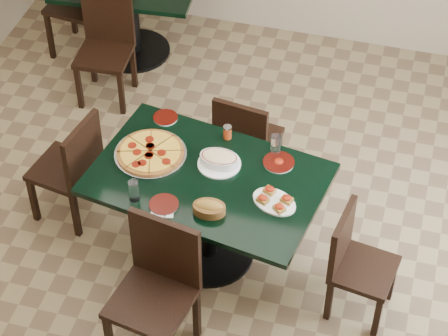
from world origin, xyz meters
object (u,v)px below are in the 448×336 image
(back_chair_near, at_px, (106,42))
(lasagna_casserole, at_px, (219,159))
(back_table, at_px, (130,2))
(chair_right, at_px, (354,260))
(chair_near, at_px, (158,282))
(main_table, at_px, (208,197))
(chair_far, at_px, (245,139))
(bruschetta_platter, at_px, (274,200))
(bread_basket, at_px, (209,208))
(chair_left, at_px, (73,165))
(pepperoni_pizza, at_px, (150,152))

(back_chair_near, relative_size, lasagna_casserole, 3.17)
(back_table, height_order, chair_right, chair_right)
(chair_near, bearing_deg, back_chair_near, 127.96)
(main_table, xyz_separation_m, back_chair_near, (-1.29, 1.51, -0.07))
(chair_far, bearing_deg, bruschetta_platter, 123.65)
(chair_near, xyz_separation_m, bread_basket, (0.19, 0.45, 0.24))
(chair_right, height_order, lasagna_casserole, lasagna_casserole)
(chair_right, bearing_deg, back_chair_near, 62.58)
(chair_far, height_order, chair_right, chair_far)
(chair_near, distance_m, lasagna_casserole, 0.92)
(chair_left, bearing_deg, bruschetta_platter, 91.53)
(main_table, height_order, pepperoni_pizza, pepperoni_pizza)
(chair_far, height_order, chair_near, chair_near)
(chair_left, distance_m, bread_basket, 1.21)
(back_chair_near, bearing_deg, bread_basket, -56.18)
(back_table, distance_m, chair_left, 1.98)
(chair_left, height_order, bread_basket, chair_left)
(main_table, distance_m, back_table, 2.44)
(back_table, height_order, back_chair_near, back_chair_near)
(chair_left, xyz_separation_m, pepperoni_pizza, (0.59, -0.01, 0.27))
(lasagna_casserole, height_order, bruschetta_platter, lasagna_casserole)
(back_table, xyz_separation_m, chair_right, (2.29, -2.25, -0.07))
(chair_left, bearing_deg, back_chair_near, -158.31)
(main_table, relative_size, lasagna_casserole, 5.66)
(back_table, relative_size, chair_left, 1.39)
(back_chair_near, bearing_deg, chair_left, -82.15)
(chair_near, bearing_deg, bread_basket, 76.96)
(pepperoni_pizza, relative_size, bread_basket, 2.23)
(lasagna_casserole, distance_m, bruschetta_platter, 0.48)
(chair_near, relative_size, back_chair_near, 1.09)
(chair_near, bearing_deg, lasagna_casserole, 91.12)
(chair_far, relative_size, bruschetta_platter, 2.45)
(bread_basket, bearing_deg, chair_near, -118.15)
(main_table, height_order, chair_right, chair_right)
(chair_far, bearing_deg, bread_basket, 99.32)
(chair_left, xyz_separation_m, bruschetta_platter, (1.47, -0.22, 0.28))
(chair_near, relative_size, chair_left, 1.11)
(main_table, relative_size, bruschetta_platter, 4.54)
(chair_near, distance_m, back_chair_near, 2.55)
(back_table, distance_m, chair_near, 3.06)
(lasagna_casserole, bearing_deg, bread_basket, -81.02)
(chair_near, xyz_separation_m, chair_right, (1.10, 0.57, -0.10))
(chair_near, bearing_deg, main_table, 92.68)
(bread_basket, distance_m, bruschetta_platter, 0.41)
(chair_near, xyz_separation_m, bruschetta_platter, (0.56, 0.64, 0.22))
(back_table, bearing_deg, chair_left, -86.58)
(pepperoni_pizza, bearing_deg, lasagna_casserole, 3.50)
(back_table, relative_size, chair_near, 1.25)
(chair_far, bearing_deg, lasagna_casserole, 94.84)
(lasagna_casserole, bearing_deg, back_table, 125.98)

